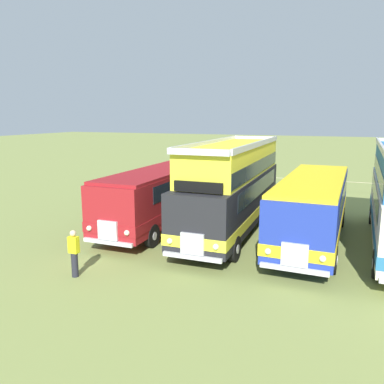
{
  "coord_description": "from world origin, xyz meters",
  "views": [
    {
      "loc": [
        -6.37,
        -18.17,
        5.68
      ],
      "look_at": [
        -13.41,
        -0.38,
        1.94
      ],
      "focal_mm": 36.46,
      "sensor_mm": 36.0,
      "label": 1
    }
  ],
  "objects_px": {
    "bus_first_in_row": "(165,191)",
    "bus_third_in_row": "(313,205)",
    "bus_second_in_row": "(233,185)",
    "marshal_person": "(74,253)"
  },
  "relations": [
    {
      "from": "bus_first_in_row",
      "to": "bus_third_in_row",
      "type": "height_order",
      "value": "same"
    },
    {
      "from": "bus_third_in_row",
      "to": "bus_second_in_row",
      "type": "bearing_deg",
      "value": 176.09
    },
    {
      "from": "bus_first_in_row",
      "to": "bus_second_in_row",
      "type": "height_order",
      "value": "bus_second_in_row"
    },
    {
      "from": "bus_second_in_row",
      "to": "marshal_person",
      "type": "bearing_deg",
      "value": -116.51
    },
    {
      "from": "bus_third_in_row",
      "to": "marshal_person",
      "type": "bearing_deg",
      "value": -136.26
    },
    {
      "from": "bus_first_in_row",
      "to": "marshal_person",
      "type": "relative_size",
      "value": 6.36
    },
    {
      "from": "bus_third_in_row",
      "to": "bus_first_in_row",
      "type": "bearing_deg",
      "value": 176.07
    },
    {
      "from": "bus_second_in_row",
      "to": "bus_third_in_row",
      "type": "relative_size",
      "value": 1.07
    },
    {
      "from": "bus_second_in_row",
      "to": "bus_third_in_row",
      "type": "bearing_deg",
      "value": -3.91
    },
    {
      "from": "bus_first_in_row",
      "to": "bus_third_in_row",
      "type": "relative_size",
      "value": 1.07
    }
  ]
}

